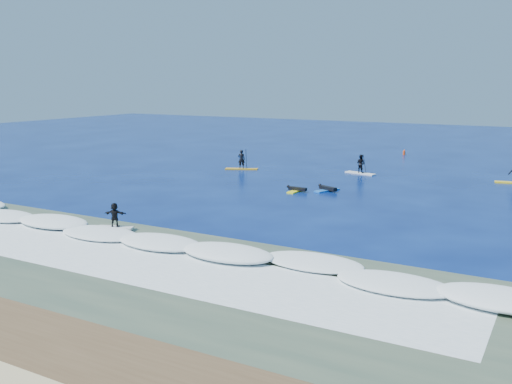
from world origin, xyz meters
The scene contains 10 objects.
ground centered at (0.00, 0.00, 0.00)m, with size 160.00×160.00×0.00m, color #031249.
shallow_water centered at (0.00, -14.00, 0.01)m, with size 90.00×13.00×0.01m, color #344737.
breaking_wave centered at (0.00, -10.00, 0.00)m, with size 40.00×6.00×0.30m, color white.
whitewater centered at (0.00, -13.00, 0.00)m, with size 34.00×5.00×0.02m, color silver.
sup_paddler_left centered at (-8.23, 13.32, 0.67)m, with size 3.09×1.92×2.13m.
sup_paddler_center centered at (2.38, 16.31, 0.75)m, with size 2.94×1.38×2.00m.
prone_paddler_near centered at (0.92, 5.98, 0.15)m, with size 1.64×2.09×0.43m.
prone_paddler_far centered at (2.86, 7.29, 0.16)m, with size 1.71×2.27×0.46m.
wave_surfer centered at (-2.98, -9.32, 0.82)m, with size 2.08×1.21×1.45m.
marker_buoy centered at (2.31, 31.35, 0.29)m, with size 0.28×0.28×0.66m.
Camera 1 is at (18.77, -32.25, 8.20)m, focal length 40.00 mm.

